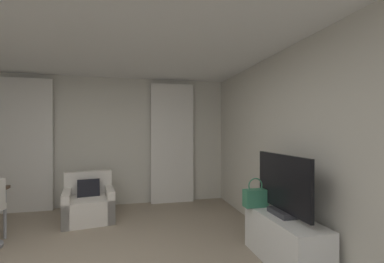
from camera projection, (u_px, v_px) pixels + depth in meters
The scene contains 9 objects.
wall_window at pixel (105, 141), 5.32m from camera, with size 5.12×0.06×2.60m.
wall_right at pixel (314, 150), 2.95m from camera, with size 0.06×6.12×2.60m.
ceiling at pixel (72, 8), 2.36m from camera, with size 5.12×6.12×0.06m, color white.
curtain_left_panel at pixel (27, 145), 4.88m from camera, with size 0.90×0.06×2.50m.
curtain_right_panel at pixel (172, 143), 5.51m from camera, with size 0.90×0.06×2.50m.
armchair at pixel (89, 204), 4.43m from camera, with size 0.90×0.88×0.79m.
tv_console at pixel (284, 240), 2.98m from camera, with size 0.44×1.14×0.55m.
tv_flatscreen at pixel (283, 186), 3.00m from camera, with size 0.20×1.02×0.70m.
handbag_primary at pixel (255, 197), 3.34m from camera, with size 0.30×0.14×0.37m.
Camera 1 is at (0.51, -2.56, 1.53)m, focal length 24.45 mm.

